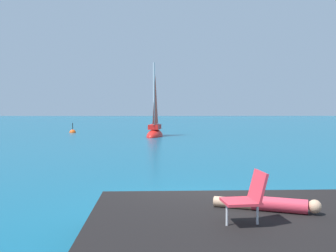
% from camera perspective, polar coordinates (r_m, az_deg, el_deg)
% --- Properties ---
extents(ground_plane, '(160.00, 160.00, 0.00)m').
position_cam_1_polar(ground_plane, '(9.27, 5.28, -11.89)').
color(ground_plane, '#0F5675').
extents(shore_ledge, '(6.10, 3.74, 0.61)m').
position_cam_1_polar(shore_ledge, '(6.84, 15.24, -14.75)').
color(shore_ledge, black).
rests_on(shore_ledge, ground).
extents(boulder_seaward, '(1.51, 1.46, 0.80)m').
position_cam_1_polar(boulder_seaward, '(9.61, 22.11, -11.56)').
color(boulder_seaward, black).
rests_on(boulder_seaward, ground).
extents(boulder_inland, '(0.84, 0.76, 0.47)m').
position_cam_1_polar(boulder_inland, '(8.43, 11.62, -13.45)').
color(boulder_inland, black).
rests_on(boulder_inland, ground).
extents(sailboat_near, '(1.67, 3.39, 6.17)m').
position_cam_1_polar(sailboat_near, '(30.01, -1.94, -0.90)').
color(sailboat_near, red).
rests_on(sailboat_near, ground).
extents(person_sunbather, '(1.69, 0.77, 0.25)m').
position_cam_1_polar(person_sunbather, '(6.88, 14.79, -10.99)').
color(person_sunbather, '#DB384C').
rests_on(person_sunbather, shore_ledge).
extents(beach_chair, '(0.65, 0.55, 0.80)m').
position_cam_1_polar(beach_chair, '(5.99, 11.62, -9.85)').
color(beach_chair, '#E03342').
rests_on(beach_chair, shore_ledge).
extents(marker_buoy, '(0.56, 0.56, 1.13)m').
position_cam_1_polar(marker_buoy, '(35.24, -13.72, -0.93)').
color(marker_buoy, '#EA5114').
rests_on(marker_buoy, ground).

